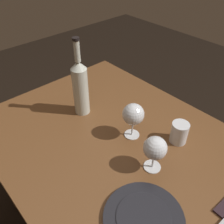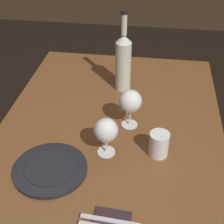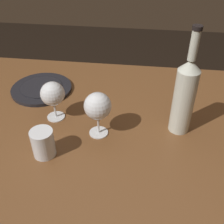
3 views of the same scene
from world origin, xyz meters
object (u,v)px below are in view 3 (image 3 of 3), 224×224
Objects in this scene: wine_glass_right at (53,94)px; water_tumbler at (43,144)px; wine_glass_left at (98,107)px; wine_bottle at (185,95)px; dinner_plate at (42,88)px.

wine_glass_right is 0.20m from water_tumbler.
wine_bottle is at bearing -167.86° from wine_glass_left.
wine_glass_right reaches higher than water_tumbler.
wine_glass_left reaches higher than wine_glass_right.
wine_bottle is 4.01× the size of water_tumbler.
wine_glass_left is 0.44× the size of wine_bottle.
wine_bottle is at bearing 161.95° from dinner_plate.
water_tumbler is (0.15, 0.12, -0.07)m from wine_glass_left.
wine_glass_left is 0.63× the size of dinner_plate.
water_tumbler is 0.39m from dinner_plate.
water_tumbler is (0.43, 0.18, -0.10)m from wine_bottle.
dinner_plate is at bearing -40.13° from wine_glass_left.
water_tumbler is at bearing 96.07° from wine_glass_right.
wine_bottle is at bearing 178.94° from wine_glass_right.
wine_glass_right is 1.61× the size of water_tumbler.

